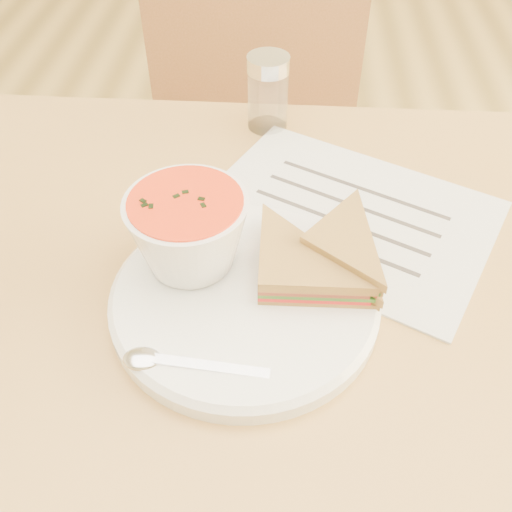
# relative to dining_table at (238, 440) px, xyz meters

# --- Properties ---
(dining_table) EXTENTS (1.00, 0.70, 0.75)m
(dining_table) POSITION_rel_dining_table_xyz_m (0.00, 0.00, 0.00)
(dining_table) COLOR olive
(dining_table) RESTS_ON floor
(chair_far) EXTENTS (0.49, 0.49, 0.94)m
(chair_far) POSITION_rel_dining_table_xyz_m (0.02, 0.45, 0.10)
(chair_far) COLOR brown
(chair_far) RESTS_ON floor
(plate) EXTENTS (0.32, 0.32, 0.02)m
(plate) POSITION_rel_dining_table_xyz_m (0.02, -0.04, 0.38)
(plate) COLOR white
(plate) RESTS_ON dining_table
(soup_bowl) EXTENTS (0.14, 0.14, 0.08)m
(soup_bowl) POSITION_rel_dining_table_xyz_m (-0.04, -0.00, 0.43)
(soup_bowl) COLOR white
(soup_bowl) RESTS_ON plate
(sandwich_half_a) EXTENTS (0.12, 0.12, 0.04)m
(sandwich_half_a) POSITION_rel_dining_table_xyz_m (0.03, -0.06, 0.41)
(sandwich_half_a) COLOR #AE8A3D
(sandwich_half_a) RESTS_ON plate
(sandwich_half_b) EXTENTS (0.14, 0.14, 0.03)m
(sandwich_half_b) POSITION_rel_dining_table_xyz_m (0.07, -0.00, 0.42)
(sandwich_half_b) COLOR #AE8A3D
(sandwich_half_b) RESTS_ON plate
(spoon) EXTENTS (0.17, 0.05, 0.01)m
(spoon) POSITION_rel_dining_table_xyz_m (-0.02, -0.13, 0.40)
(spoon) COLOR silver
(spoon) RESTS_ON plate
(paper_menu) EXTENTS (0.40, 0.37, 0.00)m
(paper_menu) POSITION_rel_dining_table_xyz_m (0.13, 0.10, 0.38)
(paper_menu) COLOR white
(paper_menu) RESTS_ON dining_table
(condiment_shaker) EXTENTS (0.06, 0.06, 0.10)m
(condiment_shaker) POSITION_rel_dining_table_xyz_m (0.02, 0.29, 0.43)
(condiment_shaker) COLOR silver
(condiment_shaker) RESTS_ON dining_table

